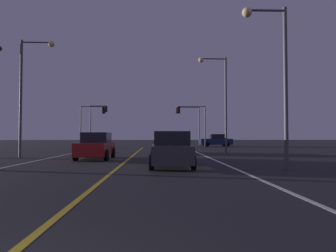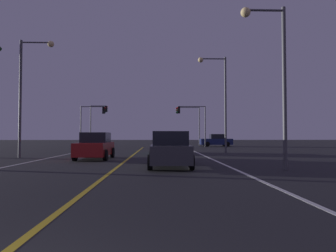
{
  "view_description": "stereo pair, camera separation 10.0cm",
  "coord_description": "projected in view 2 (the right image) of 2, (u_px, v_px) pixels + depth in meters",
  "views": [
    {
      "loc": [
        1.86,
        -1.86,
        1.51
      ],
      "look_at": [
        3.15,
        35.59,
        2.7
      ],
      "focal_mm": 31.78,
      "sensor_mm": 36.0,
      "label": 1
    },
    {
      "loc": [
        1.96,
        -1.86,
        1.51
      ],
      "look_at": [
        3.15,
        35.59,
        2.7
      ],
      "focal_mm": 31.78,
      "sensor_mm": 36.0,
      "label": 2
    }
  ],
  "objects": [
    {
      "name": "lane_edge_right",
      "position": [
        218.0,
        162.0,
        16.93
      ],
      "size": [
        0.16,
        42.06,
        0.01
      ],
      "primitive_type": "cube",
      "color": "silver",
      "rests_on": "ground"
    },
    {
      "name": "car_ahead_far",
      "position": [
        164.0,
        144.0,
        24.84
      ],
      "size": [
        2.02,
        4.3,
        1.7
      ],
      "rotation": [
        0.0,
        0.0,
        1.57
      ],
      "color": "black",
      "rests_on": "ground"
    },
    {
      "name": "car_lead_same_lane",
      "position": [
        170.0,
        150.0,
        14.2
      ],
      "size": [
        2.02,
        4.3,
        1.7
      ],
      "rotation": [
        0.0,
        0.0,
        1.57
      ],
      "color": "black",
      "rests_on": "ground"
    },
    {
      "name": "lane_edge_left",
      "position": [
        28.0,
        162.0,
        16.58
      ],
      "size": [
        0.16,
        42.06,
        0.01
      ],
      "primitive_type": "cube",
      "color": "silver",
      "rests_on": "ground"
    },
    {
      "name": "traffic_light_near_right",
      "position": [
        191.0,
        116.0,
        38.59
      ],
      "size": [
        3.74,
        0.36,
        5.32
      ],
      "rotation": [
        0.0,
        0.0,
        3.14
      ],
      "color": "#4C4C51",
      "rests_on": "ground"
    },
    {
      "name": "traffic_light_far_left",
      "position": [
        98.0,
        116.0,
        43.67
      ],
      "size": [
        2.58,
        0.36,
        5.92
      ],
      "color": "#4C4C51",
      "rests_on": "ground"
    },
    {
      "name": "lane_center_divider",
      "position": [
        124.0,
        162.0,
        16.76
      ],
      "size": [
        0.16,
        42.06,
        0.01
      ],
      "primitive_type": "cube",
      "color": "gold",
      "rests_on": "ground"
    },
    {
      "name": "street_lamp_right_near",
      "position": [
        274.0,
        65.0,
        13.11
      ],
      "size": [
        2.01,
        0.44,
        7.21
      ],
      "rotation": [
        0.0,
        0.0,
        3.14
      ],
      "color": "#4C4C51",
      "rests_on": "ground"
    },
    {
      "name": "traffic_light_near_left",
      "position": [
        93.0,
        117.0,
        38.18
      ],
      "size": [
        3.23,
        0.36,
        5.27
      ],
      "color": "#4C4C51",
      "rests_on": "ground"
    },
    {
      "name": "traffic_light_far_right",
      "position": [
        188.0,
        117.0,
        44.1
      ],
      "size": [
        3.59,
        0.36,
        5.72
      ],
      "rotation": [
        0.0,
        0.0,
        3.14
      ],
      "color": "#4C4C51",
      "rests_on": "ground"
    },
    {
      "name": "car_crossing_side",
      "position": [
        216.0,
        140.0,
        40.69
      ],
      "size": [
        4.3,
        2.02,
        1.7
      ],
      "rotation": [
        0.0,
        0.0,
        3.14
      ],
      "color": "black",
      "rests_on": "ground"
    },
    {
      "name": "car_oncoming",
      "position": [
        95.0,
        146.0,
        18.99
      ],
      "size": [
        2.02,
        4.3,
        1.7
      ],
      "rotation": [
        0.0,
        0.0,
        -1.57
      ],
      "color": "black",
      "rests_on": "ground"
    },
    {
      "name": "street_lamp_left_mid",
      "position": [
        28.0,
        83.0,
        20.36
      ],
      "size": [
        2.33,
        0.44,
        8.07
      ],
      "color": "#4C4C51",
      "rests_on": "ground"
    },
    {
      "name": "street_lamp_right_far",
      "position": [
        219.0,
        92.0,
        24.62
      ],
      "size": [
        2.37,
        0.44,
        8.04
      ],
      "rotation": [
        0.0,
        0.0,
        3.14
      ],
      "color": "#4C4C51",
      "rests_on": "ground"
    }
  ]
}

